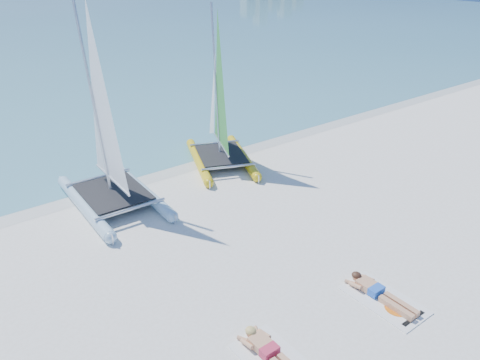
# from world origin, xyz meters

# --- Properties ---
(ground) EXTENTS (140.00, 140.00, 0.00)m
(ground) POSITION_xyz_m (0.00, 0.00, 0.00)
(ground) COLOR white
(ground) RESTS_ON ground
(wet_sand_strip) EXTENTS (140.00, 1.40, 0.01)m
(wet_sand_strip) POSITION_xyz_m (0.00, 5.50, 0.00)
(wet_sand_strip) COLOR silver
(wet_sand_strip) RESTS_ON ground
(catamaran_blue) EXTENTS (2.38, 4.72, 6.34)m
(catamaran_blue) POSITION_xyz_m (-2.72, 4.36, 1.89)
(catamaran_blue) COLOR silver
(catamaran_blue) RESTS_ON ground
(catamaran_yellow) EXTENTS (3.44, 4.62, 5.70)m
(catamaran_yellow) POSITION_xyz_m (1.86, 5.16, 1.79)
(catamaran_yellow) COLOR gold
(catamaran_yellow) RESTS_ON ground
(sunbather_a) EXTENTS (0.37, 1.73, 0.26)m
(sunbather_a) POSITION_xyz_m (-2.89, -3.37, 0.12)
(sunbather_a) COLOR #DEB175
(sunbather_a) RESTS_ON towel_a
(towel_b) EXTENTS (1.00, 1.85, 0.02)m
(towel_b) POSITION_xyz_m (0.20, -3.67, 0.01)
(towel_b) COLOR white
(towel_b) RESTS_ON ground
(sunbather_b) EXTENTS (0.37, 1.73, 0.26)m
(sunbather_b) POSITION_xyz_m (0.20, -3.47, 0.12)
(sunbather_b) COLOR #DEB175
(sunbather_b) RESTS_ON towel_b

